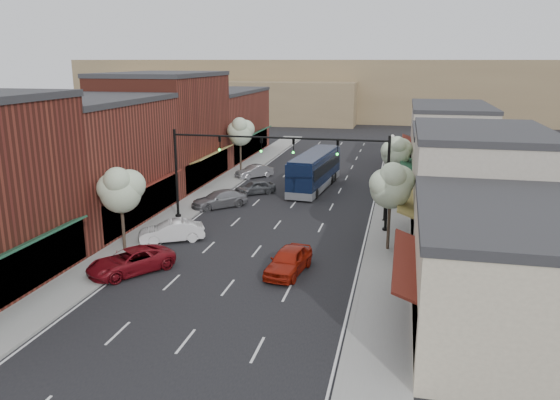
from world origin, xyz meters
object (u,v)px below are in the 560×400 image
Objects in this scene: signal_mast_left at (205,161)px; tree_left_far at (240,131)px; parked_car_d at (255,187)px; parked_car_a at (131,261)px; tree_left_near at (121,189)px; parked_car_b at (172,231)px; tree_right_near at (392,184)px; signal_mast_right at (354,168)px; parked_car_c at (219,199)px; lamp_post_far at (392,148)px; coach_bus at (315,170)px; parked_car_e at (254,171)px; red_hatchback at (289,261)px; tree_right_far at (396,151)px; lamp_post_near at (386,184)px.

tree_left_far is (-2.63, 17.95, -0.02)m from signal_mast_left.
parked_car_a is at bearing -42.68° from parked_car_d.
parked_car_b is at bearing 53.04° from tree_left_near.
tree_right_near is 1.05× the size of tree_left_near.
signal_mast_right is 1.70× the size of parked_car_c.
signal_mast_left reaches higher than lamp_post_far.
coach_bus reaches higher than parked_car_e.
tree_right_near is at bearing 50.59° from red_hatchback.
lamp_post_far is (16.05, 28.06, -1.22)m from tree_left_near.
lamp_post_near is at bearing -93.31° from tree_right_far.
red_hatchback is at bearing -5.82° from tree_left_near.
tree_right_near is 24.11m from lamp_post_far.
tree_right_near is (2.73, -4.05, -0.17)m from signal_mast_right.
lamp_post_far is (16.05, 2.06, -1.60)m from tree_left_far.
signal_mast_right is 13.64m from coach_bus.
lamp_post_far is 34.24m from parked_car_a.
parked_car_b is at bearing -96.21° from signal_mast_left.
parked_car_c is at bearing 124.78° from parked_car_a.
lamp_post_far is (-0.55, 8.06, -0.99)m from tree_right_far.
parked_car_a is (-11.82, -11.16, -3.92)m from signal_mast_right.
signal_mast_right is 1.51× the size of tree_right_far.
parked_car_a is at bearing -47.04° from parked_car_e.
tree_left_near is at bearing -146.67° from lamp_post_near.
parked_car_c is at bearing -130.31° from lamp_post_far.
signal_mast_left is at bearing 163.81° from tree_right_near.
parked_car_a is 1.16× the size of parked_car_b.
tree_right_near is 1.34× the size of lamp_post_near.
parked_car_a is (-14.55, -7.11, -3.74)m from tree_right_near.
red_hatchback is at bearing -79.51° from coach_bus.
signal_mast_left is at bearing -169.44° from lamp_post_near.
parked_car_c is (2.34, -14.11, -3.90)m from tree_left_far.
parked_car_a is at bearing -135.70° from lamp_post_near.
tree_left_near is 19.25m from lamp_post_near.
lamp_post_near is at bearing 24.61° from parked_car_d.
red_hatchback is (2.00, -21.63, -1.04)m from coach_bus.
parked_car_b is (0.00, 5.84, 0.01)m from parked_car_a.
red_hatchback reaches higher than parked_car_b.
parked_car_e is at bearing 137.30° from parked_car_c.
tree_left_far reaches higher than tree_right_near.
lamp_post_near is (13.42, 2.50, -1.62)m from signal_mast_left.
signal_mast_right reaches higher than lamp_post_far.
parked_car_b is (-9.00, 3.85, -0.05)m from red_hatchback.
signal_mast_left is at bearing 145.26° from parked_car_b.
parked_car_e is (-7.00, 3.52, -1.15)m from coach_bus.
tree_right_near is at bearing -60.22° from coach_bus.
tree_right_far is 0.89× the size of tree_left_far.
tree_right_near is 16.62m from parked_car_a.
tree_right_near is at bearing 13.55° from tree_left_near.
signal_mast_left reaches higher than parked_car_c.
tree_left_far reaches higher than tree_right_far.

